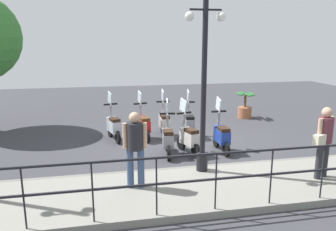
# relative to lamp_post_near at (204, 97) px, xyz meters

# --- Properties ---
(ground_plane) EXTENTS (28.00, 28.00, 0.00)m
(ground_plane) POSITION_rel_lamp_post_near_xyz_m (2.40, -0.22, -1.90)
(ground_plane) COLOR #38383D
(promenade_walkway) EXTENTS (2.20, 20.00, 0.15)m
(promenade_walkway) POSITION_rel_lamp_post_near_xyz_m (-0.75, -0.22, -1.83)
(promenade_walkway) COLOR gray
(promenade_walkway) RESTS_ON ground_plane
(fence_railing) EXTENTS (0.04, 16.03, 1.07)m
(fence_railing) POSITION_rel_lamp_post_near_xyz_m (-1.80, -0.22, -1.01)
(fence_railing) COLOR black
(fence_railing) RESTS_ON promenade_walkway
(lamp_post_near) EXTENTS (0.26, 0.90, 3.98)m
(lamp_post_near) POSITION_rel_lamp_post_near_xyz_m (0.00, 0.00, 0.00)
(lamp_post_near) COLOR black
(lamp_post_near) RESTS_ON promenade_walkway
(pedestrian_with_bag) EXTENTS (0.46, 0.61, 1.59)m
(pedestrian_with_bag) POSITION_rel_lamp_post_near_xyz_m (-0.94, -2.44, -0.82)
(pedestrian_with_bag) COLOR #28282D
(pedestrian_with_bag) RESTS_ON promenade_walkway
(pedestrian_distant) EXTENTS (0.36, 0.49, 1.59)m
(pedestrian_distant) POSITION_rel_lamp_post_near_xyz_m (-0.60, 1.61, -0.82)
(pedestrian_distant) COLOR #384C70
(pedestrian_distant) RESTS_ON promenade_walkway
(potted_palm) EXTENTS (1.06, 0.66, 1.05)m
(potted_palm) POSITION_rel_lamp_post_near_xyz_m (5.43, -3.54, -1.45)
(potted_palm) COLOR #9E5B3D
(potted_palm) RESTS_ON ground_plane
(scooter_near_0) EXTENTS (1.23, 0.44, 1.54)m
(scooter_near_0) POSITION_rel_lamp_post_near_xyz_m (1.57, -1.07, -1.42)
(scooter_near_0) COLOR black
(scooter_near_0) RESTS_ON ground_plane
(scooter_near_1) EXTENTS (1.21, 0.52, 1.54)m
(scooter_near_1) POSITION_rel_lamp_post_near_xyz_m (1.57, -0.10, -1.42)
(scooter_near_1) COLOR black
(scooter_near_1) RESTS_ON ground_plane
(scooter_near_2) EXTENTS (1.23, 0.45, 1.54)m
(scooter_near_2) POSITION_rel_lamp_post_near_xyz_m (1.57, 0.49, -1.42)
(scooter_near_2) COLOR black
(scooter_near_2) RESTS_ON ground_plane
(scooter_far_0) EXTENTS (1.23, 0.44, 1.54)m
(scooter_far_0) POSITION_rel_lamp_post_near_xyz_m (3.18, -0.55, -1.42)
(scooter_far_0) COLOR black
(scooter_far_0) RESTS_ON ground_plane
(scooter_far_1) EXTENTS (1.23, 0.44, 1.54)m
(scooter_far_1) POSITION_rel_lamp_post_near_xyz_m (3.43, 0.23, -1.42)
(scooter_far_1) COLOR black
(scooter_far_1) RESTS_ON ground_plane
(scooter_far_2) EXTENTS (1.23, 0.47, 1.54)m
(scooter_far_2) POSITION_rel_lamp_post_near_xyz_m (3.24, 0.97, -1.42)
(scooter_far_2) COLOR black
(scooter_far_2) RESTS_ON ground_plane
(scooter_far_3) EXTENTS (1.21, 0.52, 1.54)m
(scooter_far_3) POSITION_rel_lamp_post_near_xyz_m (3.32, 1.90, -1.42)
(scooter_far_3) COLOR black
(scooter_far_3) RESTS_ON ground_plane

